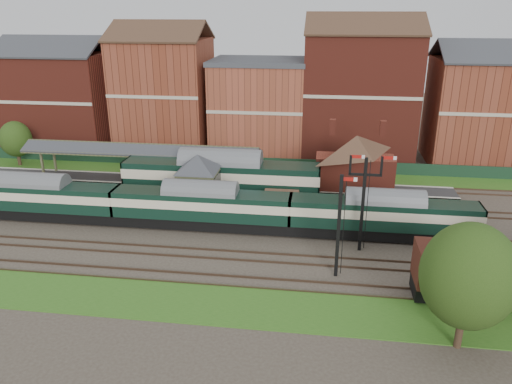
# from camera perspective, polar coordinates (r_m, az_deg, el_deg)

# --- Properties ---
(ground) EXTENTS (160.00, 160.00, 0.00)m
(ground) POSITION_cam_1_polar(r_m,az_deg,el_deg) (45.55, -3.74, -4.25)
(ground) COLOR #473D33
(ground) RESTS_ON ground
(grass_back) EXTENTS (90.00, 4.50, 0.06)m
(grass_back) POSITION_cam_1_polar(r_m,az_deg,el_deg) (60.21, -0.77, 2.12)
(grass_back) COLOR #2D6619
(grass_back) RESTS_ON ground
(grass_front) EXTENTS (90.00, 5.00, 0.06)m
(grass_front) POSITION_cam_1_polar(r_m,az_deg,el_deg) (35.31, -7.63, -12.32)
(grass_front) COLOR #2D6619
(grass_front) RESTS_ON ground
(fence) EXTENTS (90.00, 0.12, 1.50)m
(fence) POSITION_cam_1_polar(r_m,az_deg,el_deg) (61.87, -0.50, 3.34)
(fence) COLOR #193823
(fence) RESTS_ON ground
(platform) EXTENTS (55.00, 3.40, 1.00)m
(platform) POSITION_cam_1_polar(r_m,az_deg,el_deg) (55.23, -6.87, 0.75)
(platform) COLOR #2D2D2D
(platform) RESTS_ON ground
(signal_box) EXTENTS (5.40, 5.40, 6.00)m
(signal_box) POSITION_cam_1_polar(r_m,az_deg,el_deg) (47.93, -6.59, 1.06)
(signal_box) COLOR #687654
(signal_box) RESTS_ON ground
(brick_hut) EXTENTS (3.20, 2.64, 2.94)m
(brick_hut) POSITION_cam_1_polar(r_m,az_deg,el_deg) (47.38, 2.94, -1.65)
(brick_hut) COLOR brown
(brick_hut) RESTS_ON ground
(station_building) EXTENTS (8.10, 8.10, 5.90)m
(station_building) POSITION_cam_1_polar(r_m,az_deg,el_deg) (52.57, 11.26, 3.44)
(station_building) COLOR maroon
(station_building) RESTS_ON platform
(canopy) EXTENTS (26.00, 3.89, 4.08)m
(canopy) POSITION_cam_1_polar(r_m,az_deg,el_deg) (55.80, -13.05, 4.97)
(canopy) COLOR #4F4F31
(canopy) RESTS_ON platform
(semaphore_bracket) EXTENTS (3.60, 0.25, 8.18)m
(semaphore_bracket) POSITION_cam_1_polar(r_m,az_deg,el_deg) (40.79, 12.21, -0.68)
(semaphore_bracket) COLOR black
(semaphore_bracket) RESTS_ON ground
(semaphore_siding) EXTENTS (1.23, 0.25, 8.00)m
(semaphore_siding) POSITION_cam_1_polar(r_m,az_deg,el_deg) (36.69, 9.47, -3.75)
(semaphore_siding) COLOR black
(semaphore_siding) RESTS_ON ground
(town_backdrop) EXTENTS (69.00, 10.00, 16.00)m
(town_backdrop) POSITION_cam_1_polar(r_m,az_deg,el_deg) (67.14, 0.20, 10.21)
(town_backdrop) COLOR maroon
(town_backdrop) RESTS_ON ground
(dmu_train) EXTENTS (48.14, 2.54, 3.70)m
(dmu_train) POSITION_cam_1_polar(r_m,az_deg,el_deg) (45.10, -6.29, -1.58)
(dmu_train) COLOR black
(dmu_train) RESTS_ON ground
(platform_railcar) EXTENTS (19.97, 3.14, 4.60)m
(platform_railcar) POSITION_cam_1_polar(r_m,az_deg,el_deg) (50.75, -4.01, 1.65)
(platform_railcar) COLOR black
(platform_railcar) RESTS_ON ground
(goods_van_a) EXTENTS (6.76, 2.93, 4.10)m
(goods_van_a) POSITION_cam_1_polar(r_m,az_deg,el_deg) (37.08, 22.91, -8.11)
(goods_van_a) COLOR black
(goods_van_a) RESTS_ON ground
(tree_far) EXTENTS (5.45, 5.45, 7.95)m
(tree_far) POSITION_cam_1_polar(r_m,az_deg,el_deg) (30.88, 23.15, -8.82)
(tree_far) COLOR #382619
(tree_far) RESTS_ON ground
(tree_back) EXTENTS (3.88, 3.88, 5.67)m
(tree_back) POSITION_cam_1_polar(r_m,az_deg,el_deg) (69.34, -25.77, 5.47)
(tree_back) COLOR #382619
(tree_back) RESTS_ON ground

